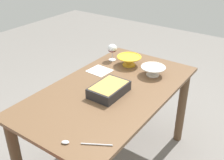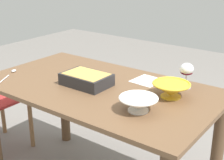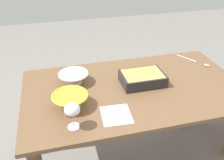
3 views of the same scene
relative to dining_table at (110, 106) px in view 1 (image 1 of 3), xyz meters
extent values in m
cube|color=brown|center=(0.00, 0.00, 0.14)|extent=(1.47, 0.83, 0.03)
cylinder|color=brown|center=(0.67, -0.35, -0.25)|extent=(0.08, 0.08, 0.75)
cylinder|color=brown|center=(0.67, 0.35, -0.25)|extent=(0.08, 0.08, 0.75)
cylinder|color=white|center=(0.44, 0.29, 0.16)|extent=(0.07, 0.07, 0.01)
cylinder|color=white|center=(0.44, 0.29, 0.20)|extent=(0.01, 0.01, 0.08)
ellipsoid|color=white|center=(0.44, 0.29, 0.27)|extent=(0.08, 0.08, 0.07)
ellipsoid|color=#4C0A19|center=(0.44, 0.29, 0.25)|extent=(0.07, 0.07, 0.03)
cube|color=#262628|center=(-0.07, -0.04, 0.19)|extent=(0.29, 0.20, 0.07)
cube|color=tan|center=(-0.07, -0.04, 0.22)|extent=(0.26, 0.18, 0.02)
cylinder|color=yellow|center=(0.44, 0.11, 0.16)|extent=(0.11, 0.11, 0.01)
cone|color=yellow|center=(0.44, 0.11, 0.20)|extent=(0.21, 0.21, 0.07)
torus|color=yellow|center=(0.44, 0.11, 0.23)|extent=(0.22, 0.22, 0.01)
cylinder|color=white|center=(0.39, -0.16, 0.16)|extent=(0.11, 0.11, 0.01)
cone|color=white|center=(0.39, -0.16, 0.19)|extent=(0.20, 0.20, 0.06)
torus|color=white|center=(0.39, -0.16, 0.23)|extent=(0.20, 0.20, 0.01)
cylinder|color=silver|center=(-0.55, -0.30, 0.16)|extent=(0.10, 0.16, 0.01)
ellipsoid|color=silver|center=(-0.64, -0.14, 0.16)|extent=(0.05, 0.05, 0.01)
cube|color=white|center=(0.20, 0.25, 0.15)|extent=(0.18, 0.19, 0.00)
camera|label=1|loc=(-1.45, -1.03, 1.19)|focal=43.65mm
camera|label=2|loc=(1.19, -1.46, 0.89)|focal=52.27mm
camera|label=3|loc=(0.49, 1.29, 1.05)|focal=39.14mm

